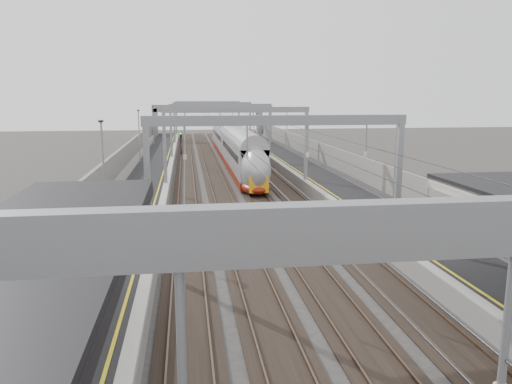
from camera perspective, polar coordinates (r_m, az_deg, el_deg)
name	(u,v)px	position (r m, az deg, el deg)	size (l,w,h in m)	color
platform_left	(149,183)	(47.76, -12.14, 0.98)	(4.00, 120.00, 1.00)	black
platform_right	(315,179)	(49.22, 6.77, 1.44)	(4.00, 120.00, 1.00)	black
tracks	(234,186)	(47.91, -2.54, 0.69)	(11.40, 140.00, 0.20)	black
overhead_line	(228,119)	(53.80, -3.27, 8.34)	(13.00, 140.00, 6.60)	gray
overbridge	(208,113)	(102.10, -5.53, 9.01)	(22.00, 2.20, 6.90)	slate
wall_left	(113,172)	(47.94, -16.01, 2.17)	(0.30, 120.00, 3.20)	slate
wall_right	(347,168)	(49.96, 10.36, 2.75)	(0.30, 120.00, 3.20)	slate
train	(234,148)	(63.44, -2.57, 5.00)	(2.62, 47.79, 4.15)	maroon
signal_green	(181,139)	(73.47, -8.58, 5.99)	(0.32, 0.32, 3.48)	black
signal_red_near	(239,139)	(72.95, -1.94, 6.07)	(0.32, 0.32, 3.48)	black
signal_red_far	(254,139)	(72.82, -0.18, 6.06)	(0.32, 0.32, 3.48)	black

